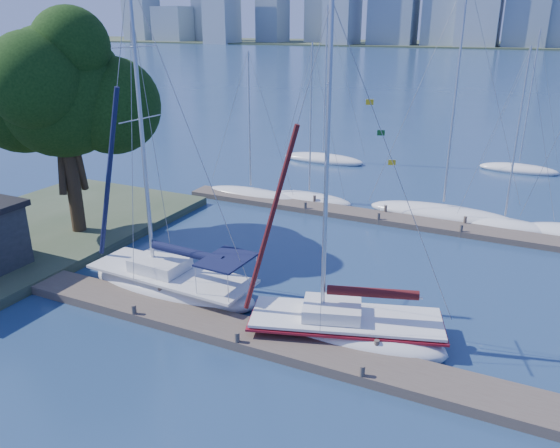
% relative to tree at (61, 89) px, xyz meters
% --- Properties ---
extents(ground, '(700.00, 700.00, 0.00)m').
position_rel_tree_xyz_m(ground, '(14.19, -5.34, -8.62)').
color(ground, navy).
rests_on(ground, ground).
extents(near_dock, '(26.00, 2.00, 0.40)m').
position_rel_tree_xyz_m(near_dock, '(14.19, -5.34, -8.42)').
color(near_dock, brown).
rests_on(near_dock, ground).
extents(far_dock, '(30.00, 1.80, 0.36)m').
position_rel_tree_xyz_m(far_dock, '(16.19, 10.66, -8.44)').
color(far_dock, brown).
rests_on(far_dock, ground).
extents(shore, '(12.00, 22.00, 0.50)m').
position_rel_tree_xyz_m(shore, '(-2.81, -2.34, -8.37)').
color(shore, '#38472D').
rests_on(shore, ground).
extents(far_shore, '(800.00, 100.00, 1.50)m').
position_rel_tree_xyz_m(far_shore, '(14.19, 314.66, -8.62)').
color(far_shore, '#38472D').
rests_on(far_shore, ground).
extents(tree, '(9.69, 8.83, 12.82)m').
position_rel_tree_xyz_m(tree, '(0.00, 0.00, 0.00)').
color(tree, black).
rests_on(tree, ground).
extents(sailboat_navy, '(8.92, 3.32, 14.46)m').
position_rel_tree_xyz_m(sailboat_navy, '(8.98, -3.33, -7.51)').
color(sailboat_navy, silver).
rests_on(sailboat_navy, ground).
extents(sailboat_maroon, '(8.55, 4.97, 13.23)m').
position_rel_tree_xyz_m(sailboat_maroon, '(17.63, -3.53, -7.57)').
color(sailboat_maroon, silver).
rests_on(sailboat_maroon, ground).
extents(bg_boat_0, '(7.53, 3.01, 10.47)m').
position_rel_tree_xyz_m(bg_boat_0, '(5.22, 11.44, -8.40)').
color(bg_boat_0, silver).
rests_on(bg_boat_0, ground).
extents(bg_boat_1, '(6.55, 3.80, 11.09)m').
position_rel_tree_xyz_m(bg_boat_1, '(9.48, 12.25, -8.39)').
color(bg_boat_1, silver).
rests_on(bg_boat_1, ground).
extents(bg_boat_2, '(9.83, 5.58, 14.95)m').
position_rel_tree_xyz_m(bg_boat_2, '(18.61, 12.84, -8.33)').
color(bg_boat_2, silver).
rests_on(bg_boat_2, ground).
extents(bg_boat_3, '(5.86, 3.05, 11.07)m').
position_rel_tree_xyz_m(bg_boat_3, '(22.38, 12.41, -8.38)').
color(bg_boat_3, silver).
rests_on(bg_boat_3, ground).
extents(bg_boat_6, '(7.80, 2.88, 13.69)m').
position_rel_tree_xyz_m(bg_boat_6, '(6.02, 23.85, -8.35)').
color(bg_boat_6, silver).
rests_on(bg_boat_6, ground).
extents(bg_boat_7, '(6.61, 4.39, 11.80)m').
position_rel_tree_xyz_m(bg_boat_7, '(22.37, 27.71, -8.38)').
color(bg_boat_7, silver).
rests_on(bg_boat_7, ground).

